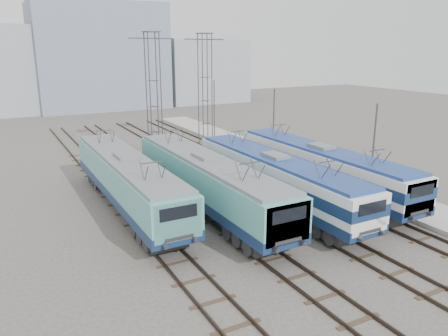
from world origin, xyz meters
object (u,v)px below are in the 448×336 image
Objects in this scene: mast_front at (373,154)px; mast_mid at (273,127)px; locomotive_center_right at (276,176)px; locomotive_far_left at (128,179)px; catenary_tower_east at (205,85)px; catenary_tower_west at (154,90)px; mast_rear at (214,111)px; locomotive_far_right at (322,166)px; safety_cone at (417,208)px; locomotive_center_left at (208,180)px.

mast_mid is (0.00, 12.00, 0.00)m from mast_front.
mast_front is at bearing -20.24° from locomotive_center_right.
mast_mid is at bearing 20.05° from locomotive_far_left.
catenary_tower_east is (4.25, 19.66, 4.43)m from locomotive_center_right.
catenary_tower_west is 22.00m from mast_front.
locomotive_far_left is 16.39m from mast_mid.
catenary_tower_east is at bearing -136.40° from mast_rear.
locomotive_far_right is at bearing 121.56° from mast_front.
locomotive_far_left is 29.11× the size of safety_cone.
mast_mid is at bearing 92.29° from safety_cone.
locomotive_center_right is at bearing -123.32° from mast_mid.
locomotive_far_right is 18.81m from catenary_tower_west.
mast_mid is (1.85, 8.99, 1.28)m from locomotive_far_right.
catenary_tower_east reaches higher than mast_mid.
catenary_tower_east reaches higher than locomotive_far_left.
mast_rear is (6.35, 21.66, 1.29)m from locomotive_center_right.
mast_front reaches higher than locomotive_far_left.
catenary_tower_west is 6.80m from catenary_tower_east.
catenary_tower_west is at bearing 137.07° from mast_mid.
mast_mid reaches higher than locomotive_far_left.
mast_rear is at bearing 90.00° from mast_front.
mast_rear is (2.10, 2.00, -3.14)m from catenary_tower_east.
locomotive_far_right is 9.27m from mast_mid.
mast_front is (2.10, -22.00, -3.14)m from catenary_tower_east.
locomotive_far_left reaches higher than locomotive_center_right.
mast_front is 24.00m from mast_rear.
locomotive_far_right reaches higher than locomotive_center_right.
mast_front is 1.00× the size of mast_mid.
catenary_tower_east is 1.71× the size of mast_mid.
mast_front is at bearing -22.62° from locomotive_far_left.
locomotive_center_left is 9.02m from locomotive_far_right.
catenary_tower_east is 22.32m from mast_front.
catenary_tower_west reaches higher than mast_rear.
mast_mid is at bearing -78.14° from catenary_tower_east.
mast_front is (8.60, -20.00, -3.14)m from catenary_tower_west.
locomotive_center_left is 2.59× the size of mast_rear.
locomotive_far_right is 1.45× the size of catenary_tower_west.
mast_front is at bearing 100.12° from safety_cone.
catenary_tower_west is (-2.25, 17.66, 4.43)m from locomotive_center_right.
mast_front is (15.35, -6.40, 1.27)m from locomotive_far_left.
locomotive_far_left is 18.84m from safety_cone.
catenary_tower_east is (13.25, 15.60, 4.41)m from locomotive_far_left.
mast_rear is (0.00, 24.00, 0.00)m from mast_front.
locomotive_far_right is 7.12m from safety_cone.
mast_rear is (10.85, 20.33, 1.24)m from locomotive_center_left.
locomotive_center_left is at bearing 163.58° from locomotive_center_right.
mast_mid is at bearing 37.53° from locomotive_center_left.
safety_cone is (11.47, -7.14, -1.65)m from locomotive_center_left.
locomotive_center_right is at bearing -171.52° from locomotive_far_right.
mast_mid is at bearing 90.00° from mast_front.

